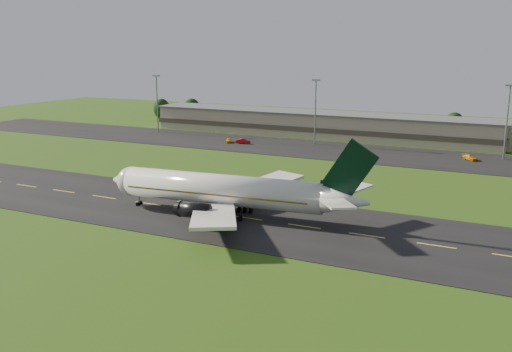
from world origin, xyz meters
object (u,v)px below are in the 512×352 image
at_px(service_vehicle_b, 243,141).
at_px(service_vehicle_d, 470,157).
at_px(light_mast_west, 157,97).
at_px(light_mast_east, 508,113).
at_px(service_vehicle_a, 229,140).
at_px(terminal, 336,126).
at_px(light_mast_centre, 315,104).
at_px(airliner, 226,191).
at_px(service_vehicle_c, 352,152).

xyz_separation_m(service_vehicle_b, service_vehicle_d, (67.75, 3.49, -0.05)).
distance_m(light_mast_west, light_mast_east, 115.00).
distance_m(service_vehicle_a, service_vehicle_d, 72.93).
height_order(terminal, light_mast_centre, light_mast_centre).
xyz_separation_m(airliner, light_mast_east, (42.45, 79.92, 8.08)).
relative_size(light_mast_west, light_mast_centre, 1.00).
bearing_deg(terminal, service_vehicle_d, -25.53).
distance_m(airliner, service_vehicle_a, 80.60).
distance_m(terminal, light_mast_centre, 18.45).
bearing_deg(light_mast_centre, light_mast_east, 0.00).
height_order(light_mast_centre, service_vehicle_b, light_mast_centre).
distance_m(terminal, service_vehicle_a, 37.33).
xyz_separation_m(light_mast_centre, light_mast_east, (55.00, 0.00, 0.00)).
bearing_deg(light_mast_west, light_mast_east, 0.00).
bearing_deg(airliner, light_mast_west, 126.54).
relative_size(light_mast_east, service_vehicle_a, 5.24).
xyz_separation_m(terminal, light_mast_centre, (-1.40, -16.18, 8.75)).
height_order(light_mast_east, service_vehicle_a, light_mast_east).
bearing_deg(light_mast_centre, service_vehicle_d, -6.80).
relative_size(terminal, service_vehicle_b, 31.58).
xyz_separation_m(light_mast_east, service_vehicle_a, (-80.83, -9.14, -11.98)).
relative_size(service_vehicle_a, service_vehicle_d, 0.80).
height_order(terminal, light_mast_west, light_mast_west).
bearing_deg(light_mast_west, terminal, 14.76).
xyz_separation_m(service_vehicle_a, service_vehicle_c, (41.48, -2.04, 0.06)).
distance_m(airliner, service_vehicle_d, 82.00).
bearing_deg(light_mast_centre, service_vehicle_b, -156.32).
bearing_deg(service_vehicle_b, light_mast_west, 73.38).
relative_size(light_mast_centre, service_vehicle_c, 3.94).
height_order(service_vehicle_b, service_vehicle_c, service_vehicle_b).
distance_m(terminal, light_mast_west, 64.10).
bearing_deg(light_mast_east, service_vehicle_b, -173.15).
bearing_deg(service_vehicle_b, service_vehicle_a, 86.96).
height_order(light_mast_east, service_vehicle_c, light_mast_east).
height_order(service_vehicle_a, service_vehicle_b, service_vehicle_b).
height_order(light_mast_west, service_vehicle_a, light_mast_west).
relative_size(airliner, service_vehicle_b, 11.16).
relative_size(terminal, service_vehicle_a, 37.34).
bearing_deg(light_mast_centre, terminal, 85.05).
bearing_deg(service_vehicle_a, light_mast_east, -22.70).
relative_size(light_mast_centre, service_vehicle_b, 4.43).
distance_m(airliner, light_mast_east, 90.85).
relative_size(light_mast_centre, service_vehicle_a, 5.24).
distance_m(airliner, terminal, 96.74).
bearing_deg(service_vehicle_d, light_mast_centre, 129.04).
relative_size(airliner, light_mast_east, 2.52).
bearing_deg(service_vehicle_d, service_vehicle_b, 138.79).
bearing_deg(service_vehicle_d, service_vehicle_c, 145.93).
relative_size(light_mast_west, service_vehicle_c, 3.94).
distance_m(terminal, service_vehicle_c, 31.02).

